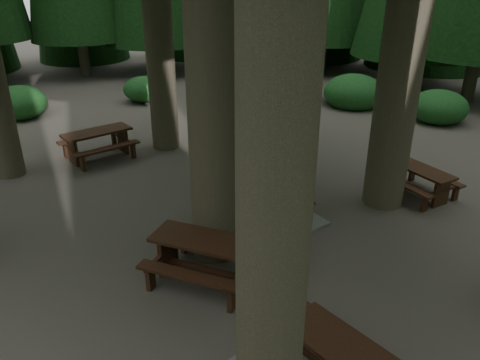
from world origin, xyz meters
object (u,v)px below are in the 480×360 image
Objects in this scene: picnic_table_b at (98,140)px; picnic_table_d at (420,177)px; picnic_table_c at (261,204)px; picnic_table_f at (205,252)px.

picnic_table_b is 1.09× the size of picnic_table_d.
picnic_table_c is at bearing -105.64° from picnic_table_d.
picnic_table_d is at bearing -55.17° from picnic_table_b.
picnic_table_b is at bearing -136.32° from picnic_table_d.
picnic_table_c is at bearing 86.53° from picnic_table_f.
picnic_table_f is (0.63, -2.43, 0.26)m from picnic_table_c.
picnic_table_b is 6.58m from picnic_table_f.
picnic_table_b is 5.58m from picnic_table_c.
picnic_table_b reaches higher than picnic_table_f.
picnic_table_c reaches higher than picnic_table_d.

